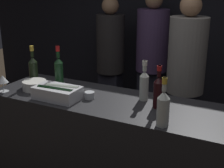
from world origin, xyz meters
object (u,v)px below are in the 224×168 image
object	(u,v)px
champagne_bottle	(33,69)
red_wine_bottle_burgundy	(59,71)
red_wine_bottle_tall	(158,90)
rose_wine_bottle	(163,107)
white_wine_bottle	(144,84)
bowl_white	(34,85)
person_grey_polo	(185,76)
candle_votive	(90,95)
person_in_hoodie	(152,57)
person_blond_tee	(110,58)
ice_bin_with_bottles	(58,92)
wine_glass	(3,80)

from	to	relation	value
champagne_bottle	red_wine_bottle_burgundy	distance (m)	0.26
red_wine_bottle_tall	rose_wine_bottle	world-z (taller)	rose_wine_bottle
white_wine_bottle	bowl_white	bearing A→B (deg)	-168.10
white_wine_bottle	person_grey_polo	size ratio (longest dim) A/B	0.17
red_wine_bottle_tall	rose_wine_bottle	bearing A→B (deg)	-65.19
candle_votive	person_in_hoodie	xyz separation A→B (m)	(-0.12, 1.71, -0.08)
person_in_hoodie	person_blond_tee	size ratio (longest dim) A/B	1.04
bowl_white	red_wine_bottle_burgundy	bearing A→B (deg)	45.44
red_wine_bottle_burgundy	bowl_white	bearing A→B (deg)	-134.56
ice_bin_with_bottles	candle_votive	bearing A→B (deg)	28.28
rose_wine_bottle	ice_bin_with_bottles	bearing A→B (deg)	174.35
champagne_bottle	white_wine_bottle	bearing A→B (deg)	3.23
red_wine_bottle_burgundy	person_blond_tee	xyz separation A→B (m)	(-0.25, 1.43, -0.24)
rose_wine_bottle	person_grey_polo	bearing A→B (deg)	98.03
rose_wine_bottle	candle_votive	bearing A→B (deg)	162.87
white_wine_bottle	red_wine_bottle_tall	xyz separation A→B (m)	(0.14, -0.09, -0.00)
champagne_bottle	red_wine_bottle_burgundy	size ratio (longest dim) A/B	0.94
red_wine_bottle_burgundy	wine_glass	bearing A→B (deg)	-137.99
bowl_white	red_wine_bottle_burgundy	size ratio (longest dim) A/B	0.56
ice_bin_with_bottles	candle_votive	xyz separation A→B (m)	(0.21, 0.11, -0.03)
red_wine_bottle_burgundy	red_wine_bottle_tall	distance (m)	0.89
ice_bin_with_bottles	wine_glass	size ratio (longest dim) A/B	2.53
bowl_white	candle_votive	bearing A→B (deg)	3.11
red_wine_bottle_burgundy	rose_wine_bottle	size ratio (longest dim) A/B	1.13
red_wine_bottle_tall	person_in_hoodie	xyz separation A→B (m)	(-0.64, 1.64, -0.19)
bowl_white	white_wine_bottle	size ratio (longest dim) A/B	0.65
wine_glass	champagne_bottle	bearing A→B (deg)	75.31
white_wine_bottle	person_blond_tee	xyz separation A→B (m)	(-1.00, 1.39, -0.22)
person_grey_polo	ice_bin_with_bottles	bearing A→B (deg)	152.32
ice_bin_with_bottles	bowl_white	distance (m)	0.31
candle_votive	red_wine_bottle_tall	xyz separation A→B (m)	(0.52, 0.07, 0.10)
white_wine_bottle	red_wine_bottle_burgundy	world-z (taller)	red_wine_bottle_burgundy
red_wine_bottle_burgundy	rose_wine_bottle	world-z (taller)	red_wine_bottle_burgundy
red_wine_bottle_burgundy	red_wine_bottle_tall	xyz separation A→B (m)	(0.89, -0.05, -0.01)
red_wine_bottle_burgundy	person_blond_tee	bearing A→B (deg)	99.95
rose_wine_bottle	white_wine_bottle	bearing A→B (deg)	126.46
red_wine_bottle_burgundy	red_wine_bottle_tall	bearing A→B (deg)	-3.44
bowl_white	person_blond_tee	bearing A→B (deg)	93.84
candle_votive	rose_wine_bottle	size ratio (longest dim) A/B	0.25
white_wine_bottle	person_grey_polo	distance (m)	0.99
bowl_white	red_wine_bottle_burgundy	world-z (taller)	red_wine_bottle_burgundy
champagne_bottle	person_in_hoodie	world-z (taller)	person_in_hoodie
wine_glass	red_wine_bottle_burgundy	size ratio (longest dim) A/B	0.39
champagne_bottle	red_wine_bottle_tall	xyz separation A→B (m)	(1.15, -0.04, -0.00)
red_wine_bottle_burgundy	person_in_hoodie	bearing A→B (deg)	81.07
bowl_white	person_in_hoodie	xyz separation A→B (m)	(0.39, 1.74, -0.10)
ice_bin_with_bottles	rose_wine_bottle	xyz separation A→B (m)	(0.86, -0.08, 0.07)
white_wine_bottle	person_in_hoodie	xyz separation A→B (m)	(-0.50, 1.55, -0.19)
ice_bin_with_bottles	red_wine_bottle_tall	bearing A→B (deg)	13.78
wine_glass	white_wine_bottle	xyz separation A→B (m)	(1.08, 0.34, 0.03)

